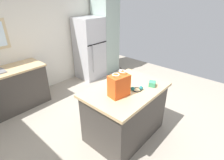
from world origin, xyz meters
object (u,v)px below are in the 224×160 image
(kitchen_island, at_px, (125,112))
(shopping_bag, at_px, (119,86))
(bottle, at_px, (121,75))
(ear_defenders, at_px, (137,89))
(tall_cabinet, at_px, (106,36))
(refrigerator, at_px, (90,49))
(small_box, at_px, (152,84))

(kitchen_island, bearing_deg, shopping_bag, -168.51)
(bottle, relative_size, ear_defenders, 1.16)
(tall_cabinet, height_order, bottle, tall_cabinet)
(refrigerator, bearing_deg, tall_cabinet, 0.02)
(bottle, bearing_deg, refrigerator, 61.77)
(refrigerator, xyz_separation_m, small_box, (-0.89, -2.52, 0.11))
(kitchen_island, xyz_separation_m, tall_cabinet, (1.91, 2.25, 0.63))
(kitchen_island, distance_m, ear_defenders, 0.51)
(refrigerator, xyz_separation_m, ear_defenders, (-1.17, -2.41, 0.09))
(kitchen_island, distance_m, shopping_bag, 0.67)
(small_box, distance_m, ear_defenders, 0.30)
(kitchen_island, distance_m, refrigerator, 2.60)
(shopping_bag, bearing_deg, small_box, -20.58)
(shopping_bag, relative_size, ear_defenders, 1.77)
(bottle, xyz_separation_m, ear_defenders, (-0.10, -0.41, -0.09))
(small_box, bearing_deg, shopping_bag, 159.42)
(small_box, height_order, ear_defenders, small_box)
(shopping_bag, xyz_separation_m, small_box, (0.59, -0.22, -0.13))
(tall_cabinet, xyz_separation_m, small_box, (-1.56, -2.52, -0.13))
(small_box, bearing_deg, tall_cabinet, 58.20)
(tall_cabinet, height_order, small_box, tall_cabinet)
(refrigerator, distance_m, shopping_bag, 2.75)
(tall_cabinet, xyz_separation_m, ear_defenders, (-1.84, -2.41, -0.15))
(refrigerator, bearing_deg, ear_defenders, -115.90)
(refrigerator, bearing_deg, kitchen_island, -118.80)
(tall_cabinet, xyz_separation_m, shopping_bag, (-2.15, -2.30, -0.01))
(refrigerator, xyz_separation_m, tall_cabinet, (0.67, 0.00, 0.24))
(refrigerator, height_order, shopping_bag, refrigerator)
(small_box, bearing_deg, bottle, 109.21)
(bottle, bearing_deg, tall_cabinet, 48.96)
(kitchen_island, bearing_deg, ear_defenders, -67.24)
(tall_cabinet, xyz_separation_m, bottle, (-1.74, -2.00, -0.06))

